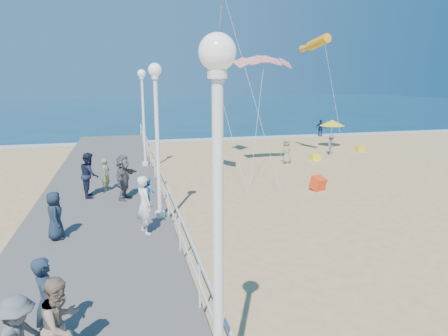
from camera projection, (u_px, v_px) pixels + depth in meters
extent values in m
plane|color=tan|center=(299.00, 215.00, 15.57)|extent=(160.00, 160.00, 0.00)
cube|color=#0C324C|center=(157.00, 107.00, 77.08)|extent=(160.00, 90.00, 0.05)
cube|color=white|center=(200.00, 139.00, 34.96)|extent=(160.00, 1.20, 0.04)
cube|color=#65605B|center=(98.00, 228.00, 13.74)|extent=(5.00, 44.00, 0.40)
cube|color=white|center=(168.00, 188.00, 14.05)|extent=(0.05, 42.00, 0.06)
cube|color=white|center=(168.00, 202.00, 14.16)|extent=(0.05, 42.00, 0.04)
cylinder|color=white|center=(218.00, 265.00, 5.15)|extent=(0.14, 0.14, 4.70)
sphere|color=white|center=(217.00, 52.00, 4.58)|extent=(0.44, 0.44, 0.44)
cylinder|color=white|center=(160.00, 214.00, 14.18)|extent=(0.36, 0.36, 0.20)
cylinder|color=white|center=(158.00, 149.00, 13.67)|extent=(0.14, 0.14, 4.70)
sphere|color=white|center=(155.00, 70.00, 13.09)|extent=(0.44, 0.44, 0.44)
cylinder|color=white|center=(146.00, 164.00, 22.70)|extent=(0.36, 0.36, 0.20)
cylinder|color=white|center=(144.00, 122.00, 22.19)|extent=(0.14, 0.14, 4.70)
sphere|color=white|center=(142.00, 73.00, 21.61)|extent=(0.44, 0.44, 0.44)
imported|color=white|center=(144.00, 205.00, 12.51)|extent=(0.67, 0.80, 1.87)
imported|color=#358FC6|center=(148.00, 192.00, 12.61)|extent=(0.50, 0.55, 0.94)
imported|color=#1B293D|center=(47.00, 302.00, 7.20)|extent=(0.51, 0.69, 1.73)
imported|color=#8A725F|center=(61.00, 325.00, 6.54)|extent=(0.98, 1.04, 1.70)
imported|color=#182435|center=(55.00, 216.00, 12.10)|extent=(0.59, 0.80, 1.50)
imported|color=#5C5A5F|center=(124.00, 177.00, 16.14)|extent=(1.17, 1.79, 1.85)
imported|color=gray|center=(106.00, 175.00, 17.33)|extent=(0.51, 0.62, 1.45)
imported|color=#171C34|center=(89.00, 175.00, 16.52)|extent=(0.79, 0.97, 1.86)
imported|color=slate|center=(331.00, 145.00, 27.90)|extent=(1.04, 1.05, 1.45)
imported|color=#1B1835|center=(321.00, 128.00, 36.81)|extent=(0.94, 0.87, 1.55)
imported|color=gray|center=(287.00, 151.00, 25.07)|extent=(0.84, 0.88, 1.51)
cube|color=red|center=(318.00, 184.00, 18.97)|extent=(0.75, 0.85, 0.74)
cylinder|color=white|center=(331.00, 136.00, 30.94)|extent=(0.05, 0.05, 1.80)
cone|color=yellow|center=(332.00, 123.00, 30.72)|extent=(1.90, 1.90, 0.45)
cube|color=#F6F81A|center=(315.00, 157.00, 26.13)|extent=(0.55, 0.55, 0.40)
cube|color=yellow|center=(360.00, 149.00, 29.37)|extent=(0.55, 0.55, 0.40)
cylinder|color=orange|center=(318.00, 42.00, 24.18)|extent=(1.07, 3.02, 1.15)
cube|color=#F95B78|center=(214.00, 71.00, 19.52)|extent=(1.41, 1.69, 1.04)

